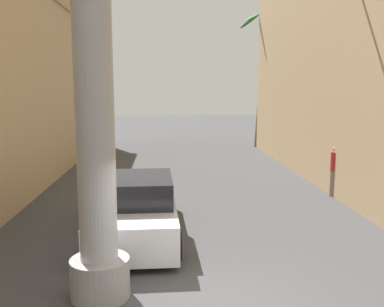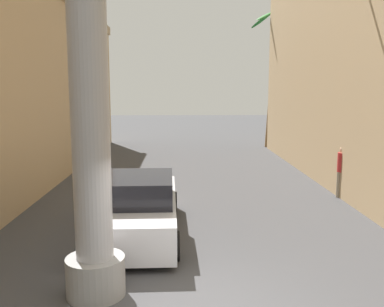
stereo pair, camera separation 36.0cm
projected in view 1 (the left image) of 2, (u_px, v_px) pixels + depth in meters
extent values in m
plane|color=#424244|center=(181.00, 182.00, 16.73)|extent=(84.54, 84.54, 0.00)
cylinder|color=#9E9EA3|center=(92.00, 42.00, 6.89)|extent=(0.65, 0.65, 8.75)
cylinder|color=gray|center=(100.00, 278.00, 7.50)|extent=(1.04, 1.04, 0.70)
cylinder|color=#59595E|center=(363.00, 85.00, 13.40)|extent=(0.16, 0.16, 7.46)
cylinder|color=black|center=(106.00, 204.00, 12.33)|extent=(0.24, 0.65, 0.64)
cylinder|color=black|center=(170.00, 203.00, 12.49)|extent=(0.24, 0.65, 0.64)
cylinder|color=black|center=(88.00, 249.00, 8.92)|extent=(0.24, 0.65, 0.64)
cylinder|color=black|center=(176.00, 246.00, 9.08)|extent=(0.24, 0.65, 0.64)
cube|color=silver|center=(136.00, 213.00, 10.67)|extent=(2.06, 5.00, 0.80)
cube|color=black|center=(134.00, 189.00, 10.20)|extent=(1.83, 2.13, 0.60)
cylinder|color=brown|center=(262.00, 82.00, 26.39)|extent=(0.75, 0.33, 8.08)
ellipsoid|color=#2B782D|center=(277.00, 19.00, 26.04)|extent=(1.64, 0.46, 0.95)
ellipsoid|color=#1E6A2D|center=(263.00, 20.00, 26.87)|extent=(0.85, 1.74, 0.70)
ellipsoid|color=#20702D|center=(250.00, 21.00, 26.64)|extent=(1.37, 1.44, 0.92)
ellipsoid|color=#2C712D|center=(254.00, 16.00, 25.38)|extent=(1.47, 1.43, 0.78)
ellipsoid|color=#1F732D|center=(269.00, 16.00, 25.18)|extent=(0.67, 1.72, 0.80)
cylinder|color=brown|center=(62.00, 86.00, 23.23)|extent=(0.51, 0.67, 7.59)
ellipsoid|color=#24692D|center=(79.00, 19.00, 22.99)|extent=(1.47, 0.58, 0.92)
ellipsoid|color=#26702D|center=(75.00, 19.00, 23.44)|extent=(1.25, 1.40, 0.71)
ellipsoid|color=#31792D|center=(61.00, 20.00, 23.53)|extent=(0.84, 1.49, 0.87)
ellipsoid|color=#2C6C2D|center=(52.00, 18.00, 23.13)|extent=(1.53, 1.04, 0.65)
ellipsoid|color=#1F722D|center=(48.00, 15.00, 22.38)|extent=(1.53, 1.06, 0.65)
ellipsoid|color=#235F2D|center=(59.00, 15.00, 22.02)|extent=(0.45, 1.51, 0.79)
ellipsoid|color=#30712D|center=(70.00, 16.00, 22.20)|extent=(1.18, 1.42, 0.78)
cylinder|color=gray|center=(337.00, 183.00, 14.54)|extent=(0.14, 0.14, 0.88)
cylinder|color=gray|center=(332.00, 183.00, 14.53)|extent=(0.14, 0.14, 0.88)
cylinder|color=#B22626|center=(336.00, 161.00, 14.42)|extent=(0.35, 0.35, 0.64)
sphere|color=tan|center=(336.00, 149.00, 14.36)|extent=(0.22, 0.22, 0.22)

